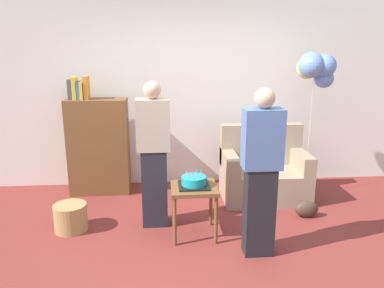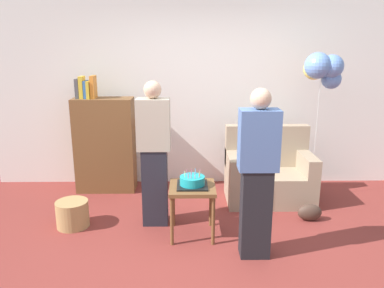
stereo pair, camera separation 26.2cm
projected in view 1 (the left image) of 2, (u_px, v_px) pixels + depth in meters
The scene contains 11 objects.
ground_plane at pixel (212, 251), 3.79m from camera, with size 8.00×8.00×0.00m, color maroon.
wall_back at pixel (195, 91), 5.43m from camera, with size 6.00×0.10×2.70m, color silver.
couch at pixel (264, 173), 5.04m from camera, with size 1.10×0.70×0.96m.
bookshelf at pixel (98, 145), 5.16m from camera, with size 0.80×0.36×1.60m.
side_table at pixel (194, 193), 4.00m from camera, with size 0.48×0.48×0.56m.
birthday_cake at pixel (194, 181), 3.96m from camera, with size 0.32×0.32×0.17m.
person_blowing_candles at pixel (154, 154), 4.15m from camera, with size 0.36×0.22×1.63m.
person_holding_cake at pixel (261, 173), 3.55m from camera, with size 0.36×0.22×1.63m.
wicker_basket at pixel (71, 217), 4.18m from camera, with size 0.36×0.36×0.30m, color #A88451.
handbag at pixel (307, 209), 4.51m from camera, with size 0.28×0.14×0.20m, color #473328.
balloon_bunch at pixel (316, 68), 4.73m from camera, with size 0.49×0.47×1.91m.
Camera 1 is at (-0.46, -3.37, 2.00)m, focal length 35.52 mm.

